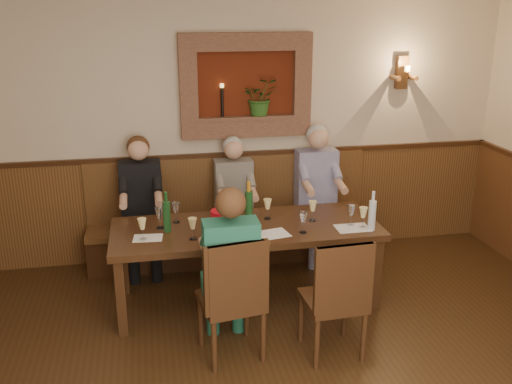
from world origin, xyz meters
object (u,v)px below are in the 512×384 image
(person_bench_left, at_px, (143,218))
(person_bench_mid, at_px, (235,213))
(chair_near_right, at_px, (333,320))
(person_bench_right, at_px, (318,204))
(wine_bottle_green_a, at_px, (249,207))
(water_bottle, at_px, (372,214))
(bench, at_px, (231,230))
(dining_table, at_px, (246,234))
(spittoon_bucket, at_px, (222,222))
(chair_near_left, at_px, (232,321))
(wine_bottle_green_b, at_px, (167,216))
(person_chair_front, at_px, (230,285))

(person_bench_left, bearing_deg, person_bench_mid, 0.09)
(chair_near_right, bearing_deg, person_bench_right, 74.36)
(person_bench_left, height_order, person_bench_right, person_bench_right)
(person_bench_left, distance_m, person_bench_right, 1.85)
(wine_bottle_green_a, xyz_separation_m, water_bottle, (1.04, -0.35, -0.02))
(bench, bearing_deg, chair_near_right, -74.73)
(person_bench_right, bearing_deg, bench, 173.44)
(person_bench_left, bearing_deg, dining_table, -42.26)
(spittoon_bucket, relative_size, wine_bottle_green_a, 0.54)
(person_bench_left, relative_size, person_bench_mid, 1.03)
(person_bench_right, height_order, wine_bottle_green_a, person_bench_right)
(wine_bottle_green_a, bearing_deg, dining_table, -123.71)
(chair_near_left, height_order, water_bottle, water_bottle)
(chair_near_left, height_order, wine_bottle_green_b, wine_bottle_green_b)
(water_bottle, bearing_deg, person_bench_mid, 132.43)
(person_bench_left, relative_size, spittoon_bucket, 6.48)
(person_bench_right, xyz_separation_m, spittoon_bucket, (-1.17, -0.98, 0.26))
(chair_near_left, xyz_separation_m, person_bench_left, (-0.66, 1.67, 0.28))
(person_bench_right, bearing_deg, spittoon_bucket, -139.95)
(person_bench_left, bearing_deg, person_chair_front, -67.96)
(spittoon_bucket, bearing_deg, person_bench_mid, 74.66)
(bench, relative_size, spittoon_bucket, 13.78)
(person_bench_right, distance_m, wine_bottle_green_b, 1.85)
(person_chair_front, bearing_deg, person_bench_left, 112.04)
(person_bench_left, xyz_separation_m, person_chair_front, (0.65, -1.62, -0.00))
(spittoon_bucket, height_order, wine_bottle_green_b, wine_bottle_green_b)
(chair_near_right, height_order, water_bottle, water_bottle)
(bench, relative_size, person_chair_front, 2.13)
(dining_table, distance_m, person_bench_mid, 0.85)
(wine_bottle_green_b, bearing_deg, person_bench_right, 26.95)
(chair_near_right, distance_m, wine_bottle_green_b, 1.67)
(person_bench_left, bearing_deg, chair_near_left, -68.50)
(bench, distance_m, person_bench_left, 0.96)
(person_bench_mid, relative_size, wine_bottle_green_a, 3.41)
(bench, height_order, wine_bottle_green_a, wine_bottle_green_a)
(bench, distance_m, person_chair_front, 1.76)
(chair_near_left, relative_size, person_bench_left, 0.73)
(person_bench_left, bearing_deg, person_bench_right, -0.04)
(person_bench_mid, xyz_separation_m, person_bench_right, (0.90, -0.00, 0.04))
(wine_bottle_green_b, bearing_deg, water_bottle, -9.82)
(bench, xyz_separation_m, chair_near_left, (-0.26, -1.77, -0.03))
(wine_bottle_green_b, bearing_deg, wine_bottle_green_a, 3.35)
(wine_bottle_green_a, height_order, wine_bottle_green_b, wine_bottle_green_a)
(person_bench_right, bearing_deg, chair_near_right, -102.84)
(bench, xyz_separation_m, wine_bottle_green_a, (0.03, -0.89, 0.59))
(chair_near_left, relative_size, wine_bottle_green_a, 2.58)
(person_chair_front, relative_size, water_bottle, 3.93)
(chair_near_right, distance_m, person_chair_front, 0.86)
(dining_table, bearing_deg, bench, 90.00)
(person_bench_left, distance_m, person_chair_front, 1.74)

